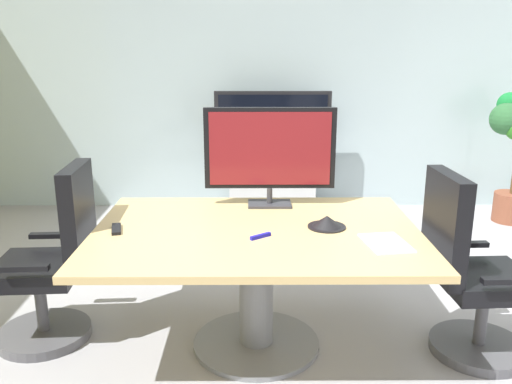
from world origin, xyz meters
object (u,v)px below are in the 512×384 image
(conference_table, at_px, (256,258))
(office_chair_right, at_px, (469,281))
(tv_monitor, at_px, (270,151))
(remote_control, at_px, (116,229))
(office_chair_left, at_px, (54,269))
(conference_phone, at_px, (327,222))
(wall_display_unit, at_px, (272,174))

(conference_table, height_order, office_chair_right, office_chair_right)
(tv_monitor, bearing_deg, conference_table, -100.65)
(office_chair_right, height_order, tv_monitor, tv_monitor)
(office_chair_right, bearing_deg, remote_control, 85.77)
(remote_control, bearing_deg, tv_monitor, 16.32)
(tv_monitor, height_order, remote_control, tv_monitor)
(office_chair_left, relative_size, tv_monitor, 1.30)
(conference_table, relative_size, conference_phone, 8.42)
(conference_phone, bearing_deg, conference_table, -176.27)
(office_chair_right, distance_m, remote_control, 2.03)
(conference_phone, height_order, remote_control, conference_phone)
(conference_phone, distance_m, remote_control, 1.20)
(office_chair_right, relative_size, wall_display_unit, 0.83)
(wall_display_unit, xyz_separation_m, remote_control, (-0.98, -2.66, 0.31))
(tv_monitor, distance_m, remote_control, 1.07)
(office_chair_left, bearing_deg, conference_phone, 84.09)
(wall_display_unit, bearing_deg, conference_table, -94.02)
(tv_monitor, height_order, wall_display_unit, tv_monitor)
(conference_table, relative_size, office_chair_left, 1.70)
(office_chair_left, bearing_deg, wall_display_unit, 147.73)
(conference_table, distance_m, wall_display_unit, 2.65)
(conference_table, xyz_separation_m, office_chair_right, (1.22, -0.08, -0.11))
(office_chair_left, xyz_separation_m, conference_phone, (1.62, -0.07, 0.32))
(wall_display_unit, bearing_deg, tv_monitor, -92.53)
(office_chair_left, height_order, office_chair_right, same)
(conference_table, distance_m, remote_control, 0.81)
(office_chair_right, xyz_separation_m, remote_control, (-2.01, 0.06, 0.30))
(tv_monitor, height_order, conference_phone, tv_monitor)
(conference_table, xyz_separation_m, conference_phone, (0.41, 0.03, 0.21))
(office_chair_left, height_order, conference_phone, office_chair_left)
(tv_monitor, bearing_deg, wall_display_unit, 87.47)
(conference_table, height_order, wall_display_unit, wall_display_unit)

